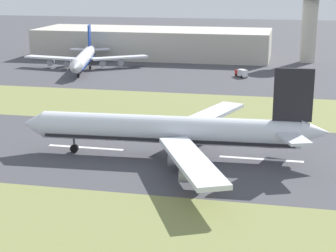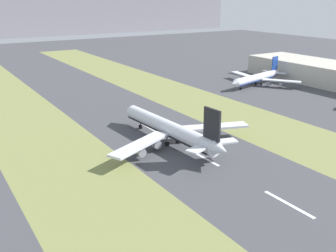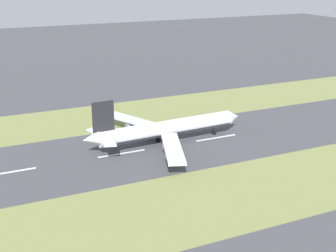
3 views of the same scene
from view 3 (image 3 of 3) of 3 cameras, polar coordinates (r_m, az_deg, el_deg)
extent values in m
plane|color=#424247|center=(179.38, -0.01, -2.43)|extent=(800.00, 800.00, 0.00)
cube|color=olive|center=(218.81, -4.91, 1.48)|extent=(40.00, 600.00, 0.01)
cube|color=olive|center=(143.27, 7.57, -8.38)|extent=(40.00, 600.00, 0.01)
cube|color=silver|center=(165.75, -18.89, -5.37)|extent=(1.20, 18.00, 0.01)
cube|color=silver|center=(173.01, -5.66, -3.36)|extent=(1.20, 18.00, 0.01)
cube|color=silver|center=(188.65, 5.89, -1.44)|extent=(1.20, 18.00, 0.01)
cylinder|color=silver|center=(180.11, 0.00, -0.24)|extent=(8.89, 56.24, 6.00)
cone|color=silver|center=(195.36, 7.96, 1.12)|extent=(6.13, 5.30, 5.88)
cone|color=silver|center=(168.62, -9.39, -1.58)|extent=(5.40, 6.26, 5.10)
cube|color=black|center=(180.66, 0.00, -0.74)|extent=(8.47, 53.98, 0.70)
cube|color=silver|center=(192.49, -4.32, 0.70)|extent=(28.82, 17.68, 0.90)
cube|color=silver|center=(162.76, 0.59, -2.72)|extent=(29.37, 15.13, 0.90)
cylinder|color=#93939E|center=(187.17, -2.36, -0.59)|extent=(3.44, 4.96, 3.20)
cylinder|color=#93939E|center=(193.60, -4.43, 0.04)|extent=(3.44, 4.96, 3.20)
cylinder|color=#93939E|center=(172.05, 0.20, -2.37)|extent=(3.44, 4.96, 3.20)
cylinder|color=#93939E|center=(163.15, 0.59, -3.59)|extent=(3.44, 4.96, 3.20)
cube|color=black|center=(167.62, -7.91, 1.16)|extent=(1.21, 8.03, 11.00)
cube|color=silver|center=(174.93, -8.42, -0.70)|extent=(10.91, 7.69, 0.60)
cube|color=silver|center=(165.17, -7.14, -1.84)|extent=(10.80, 6.84, 0.60)
cylinder|color=#59595E|center=(191.55, 5.65, -0.32)|extent=(0.50, 0.50, 3.20)
cylinder|color=black|center=(192.08, 5.64, -0.77)|extent=(0.99, 1.84, 1.80)
cylinder|color=#59595E|center=(182.26, -1.21, -1.24)|extent=(0.50, 0.50, 3.20)
cylinder|color=black|center=(182.82, -1.21, -1.72)|extent=(0.99, 1.84, 1.80)
cylinder|color=#59595E|center=(177.91, -0.47, -1.76)|extent=(0.50, 0.50, 3.20)
cylinder|color=black|center=(178.48, -0.47, -2.24)|extent=(0.99, 1.84, 1.80)
camera|label=1|loc=(273.92, -15.11, 12.65)|focal=60.00mm
camera|label=2|loc=(240.05, -38.81, 12.73)|focal=42.00mm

